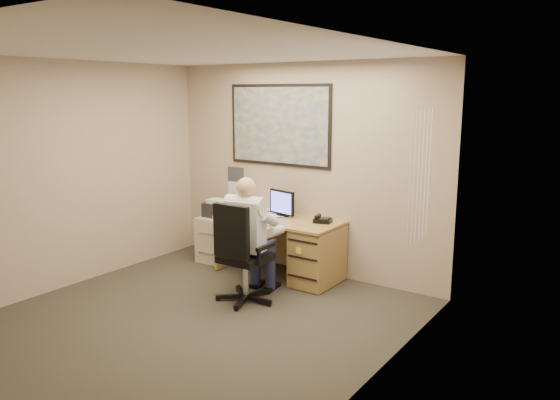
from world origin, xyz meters
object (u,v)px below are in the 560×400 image
Objects in this scene: desk at (302,246)px; filing_cabinet at (219,234)px; office_chair at (243,273)px; person at (247,240)px.

filing_cabinet is at bearing 178.58° from desk.
desk is 1.39× the size of office_chair.
person is (0.00, 0.08, 0.37)m from office_chair.
office_chair is (1.25, -1.04, -0.04)m from filing_cabinet.
office_chair is at bearing -42.18° from filing_cabinet.
desk is at bearing 72.91° from person.
desk is 1.83× the size of filing_cabinet.
filing_cabinet is 1.61m from person.
person is (1.25, -0.96, 0.33)m from filing_cabinet.
person is at bearing -39.81° from filing_cabinet.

